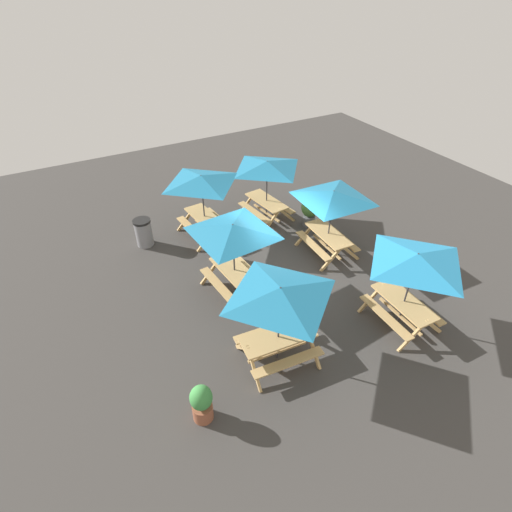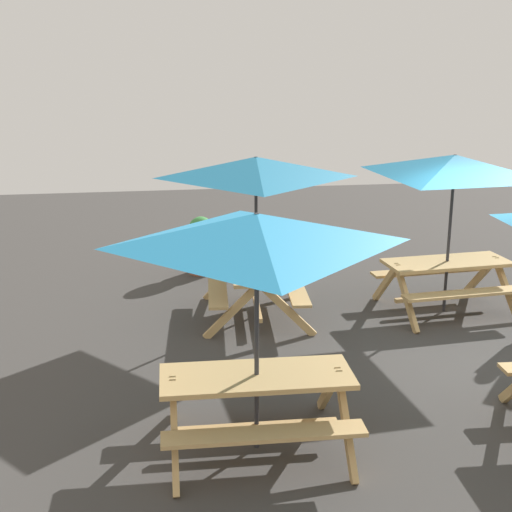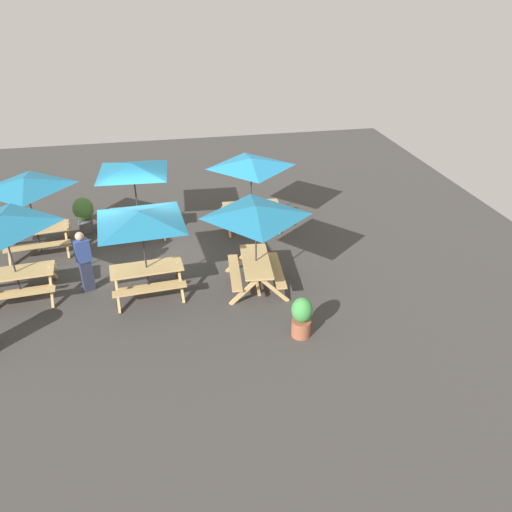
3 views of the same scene
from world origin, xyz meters
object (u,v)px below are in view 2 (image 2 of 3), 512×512
picnic_table_1 (256,179)px  picnic_table_2 (454,177)px  potted_plant_1 (201,244)px  picnic_table_4 (257,248)px

picnic_table_1 → picnic_table_2: bearing=-89.5°
picnic_table_1 → picnic_table_2: 2.77m
picnic_table_1 → potted_plant_1: picnic_table_1 is taller
picnic_table_1 → picnic_table_4: same height
picnic_table_4 → potted_plant_1: size_ratio=2.35×
picnic_table_2 → picnic_table_4: (-3.31, -3.31, 0.00)m
picnic_table_1 → picnic_table_4: size_ratio=1.00×
potted_plant_1 → picnic_table_4: bearing=-89.5°
picnic_table_2 → potted_plant_1: 4.40m
picnic_table_2 → picnic_table_4: same height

